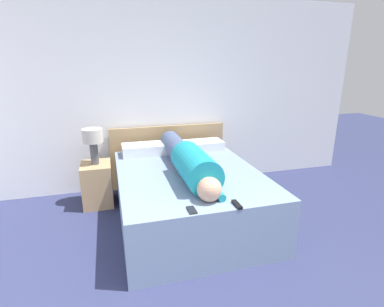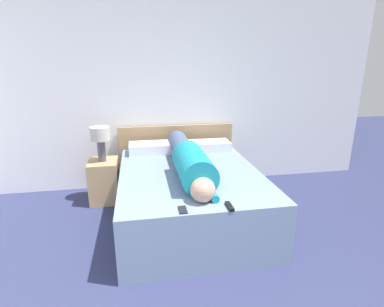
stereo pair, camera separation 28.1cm
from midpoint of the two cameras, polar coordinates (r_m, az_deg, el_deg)
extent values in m
cube|color=white|center=(4.25, -9.60, 10.71)|extent=(6.26, 0.06, 2.60)
cube|color=#7589A8|center=(3.43, -3.04, -8.11)|extent=(1.52, 1.95, 0.60)
cube|color=tan|center=(4.38, -6.27, -0.43)|extent=(1.64, 0.04, 0.89)
cube|color=tan|center=(4.03, -19.52, -5.55)|extent=(0.36, 0.43, 0.54)
cylinder|color=#4C4C51|center=(3.90, -20.11, 0.02)|extent=(0.10, 0.10, 0.28)
cylinder|color=beige|center=(3.85, -20.44, 3.18)|extent=(0.24, 0.24, 0.17)
sphere|color=tan|center=(2.59, 0.20, -6.90)|extent=(0.22, 0.22, 0.22)
cylinder|color=teal|center=(2.96, -2.11, -2.52)|extent=(0.34, 0.74, 0.34)
cylinder|color=#47567A|center=(3.72, -5.05, 0.91)|extent=(0.25, 0.88, 0.25)
cylinder|color=teal|center=(2.69, 2.01, -7.68)|extent=(0.07, 0.22, 0.07)
cube|color=white|center=(3.97, -10.74, 0.80)|extent=(0.61, 0.31, 0.14)
cube|color=white|center=(4.10, -0.18, 1.53)|extent=(0.58, 0.31, 0.12)
cube|color=black|center=(2.56, 5.42, -9.71)|extent=(0.04, 0.15, 0.02)
cube|color=black|center=(2.47, -3.37, -10.78)|extent=(0.06, 0.13, 0.01)
camera|label=1|loc=(0.14, -92.60, -0.80)|focal=28.00mm
camera|label=2|loc=(0.14, 87.40, 0.80)|focal=28.00mm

